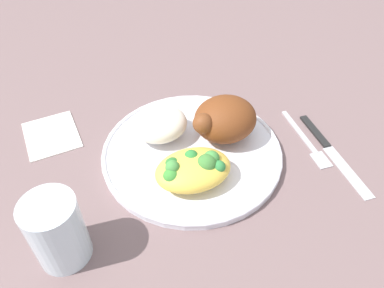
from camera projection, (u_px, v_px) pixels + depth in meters
The scene contains 9 objects.
ground_plane at pixel (192, 155), 0.59m from camera, with size 2.00×2.00×0.00m, color #6D5757.
plate at pixel (192, 152), 0.58m from camera, with size 0.28×0.28×0.01m.
roasted_chicken at pixel (224, 119), 0.58m from camera, with size 0.11×0.09×0.07m.
rice_pile at pixel (159, 124), 0.59m from camera, with size 0.09×0.08×0.05m, color silver.
mac_cheese_with_broccoli at pixel (193, 169), 0.52m from camera, with size 0.11×0.08×0.04m.
fork at pixel (307, 141), 0.61m from camera, with size 0.02×0.14×0.01m.
knife at pixel (328, 146), 0.60m from camera, with size 0.02×0.19×0.01m.
water_glass at pixel (57, 231), 0.43m from camera, with size 0.07×0.07×0.10m, color silver.
napkin at pixel (51, 135), 0.62m from camera, with size 0.08×0.10×0.00m, color white.
Camera 1 is at (0.13, 0.39, 0.42)m, focal length 34.48 mm.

